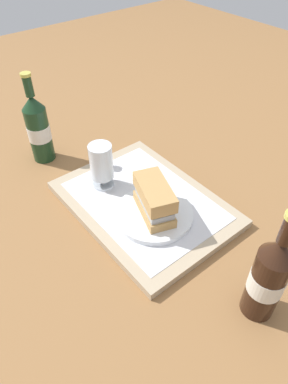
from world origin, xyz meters
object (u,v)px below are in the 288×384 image
beer_glass (101,163)px  beer_bottle (38,128)px  sandwich (154,198)px  second_bottle (268,277)px  plate (154,214)px

beer_glass → beer_bottle: size_ratio=0.47×
sandwich → second_bottle: second_bottle is taller
beer_glass → plate: bearing=-170.2°
second_bottle → beer_bottle: bearing=7.6°
beer_glass → beer_bottle: beer_bottle is taller
plate → beer_bottle: size_ratio=0.71×
beer_bottle → second_bottle: size_ratio=1.00×
plate → second_bottle: size_ratio=0.71×
plate → beer_glass: size_ratio=1.52×
sandwich → beer_glass: (0.17, 0.03, 0.01)m
plate → beer_bottle: beer_bottle is taller
plate → beer_bottle: 0.43m
plate → second_bottle: (-0.30, -0.01, 0.08)m
beer_bottle → second_bottle: (-0.72, -0.10, 0.00)m
beer_bottle → plate: bearing=-168.2°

